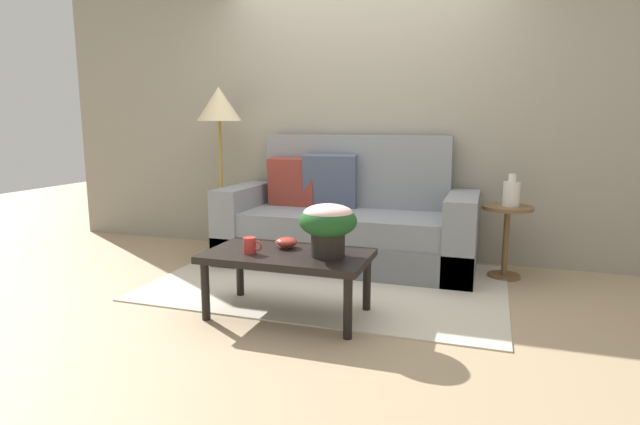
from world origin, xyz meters
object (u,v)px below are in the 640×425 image
snack_bowl (286,242)px  coffee_table (288,260)px  couch (346,226)px  table_vase (511,193)px  floor_lamp (219,114)px  coffee_mug (250,245)px  side_table (507,228)px  potted_plant (328,223)px

snack_bowl → coffee_table: bearing=-64.6°
couch → table_vase: size_ratio=8.53×
floor_lamp → coffee_mug: (1.03, -1.49, -0.85)m
couch → floor_lamp: floor_lamp is taller
couch → coffee_mug: 1.44m
side_table → potted_plant: size_ratio=1.64×
table_vase → coffee_mug: bearing=-138.1°
side_table → table_vase: 0.29m
coffee_table → potted_plant: potted_plant is taller
side_table → coffee_mug: side_table is taller
side_table → floor_lamp: (-2.59, 0.07, 0.91)m
floor_lamp → table_vase: 2.69m
potted_plant → table_vase: bearing=50.7°
floor_lamp → side_table: bearing=-1.6°
side_table → coffee_mug: 2.11m
table_vase → side_table: bearing=169.3°
floor_lamp → coffee_table: bearing=-48.4°
side_table → table_vase: table_vase is taller
floor_lamp → potted_plant: (1.52, -1.41, -0.69)m
potted_plant → coffee_mug: bearing=-170.5°
table_vase → coffee_table: bearing=-135.9°
side_table → coffee_mug: bearing=-137.7°
coffee_mug → table_vase: size_ratio=0.50×
side_table → coffee_mug: size_ratio=4.57×
side_table → coffee_table: bearing=-135.4°
couch → coffee_mug: size_ratio=17.05×
couch → table_vase: 1.39m
side_table → snack_bowl: bearing=-139.0°
side_table → potted_plant: 1.73m
couch → potted_plant: 1.38m
couch → snack_bowl: bearing=-93.3°
coffee_table → snack_bowl: 0.15m
floor_lamp → potted_plant: bearing=-42.9°
snack_bowl → table_vase: 1.88m
table_vase → snack_bowl: bearing=-139.4°
coffee_table → snack_bowl: (-0.05, 0.11, 0.09)m
coffee_mug → side_table: bearing=42.3°
floor_lamp → potted_plant: 2.18m
table_vase → floor_lamp: bearing=178.4°
coffee_mug → table_vase: bearing=41.9°
coffee_mug → table_vase: table_vase is taller
snack_bowl → table_vase: (1.42, 1.21, 0.23)m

